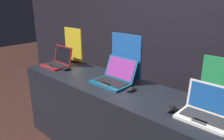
{
  "coord_description": "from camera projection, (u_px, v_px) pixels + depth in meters",
  "views": [
    {
      "loc": [
        1.42,
        -1.2,
        1.71
      ],
      "look_at": [
        0.0,
        0.32,
        1.03
      ],
      "focal_mm": 35.0,
      "sensor_mm": 36.0,
      "label": 1
    }
  ],
  "objects": [
    {
      "name": "promo_stand_front",
      "position": [
        74.0,
        46.0,
        2.95
      ],
      "size": [
        0.34,
        0.07,
        0.46
      ],
      "color": "black",
      "rests_on": "display_counter"
    },
    {
      "name": "laptop_back",
      "position": [
        206.0,
        111.0,
        1.58
      ],
      "size": [
        0.35,
        0.25,
        0.24
      ],
      "color": "silver",
      "rests_on": "display_counter"
    },
    {
      "name": "laptop_middle",
      "position": [
        114.0,
        77.0,
        2.25
      ],
      "size": [
        0.39,
        0.34,
        0.24
      ],
      "color": "#0F5170",
      "rests_on": "display_counter"
    },
    {
      "name": "wall_back",
      "position": [
        179.0,
        22.0,
        3.01
      ],
      "size": [
        8.0,
        0.05,
        2.8
      ],
      "color": "black",
      "rests_on": "ground_plane"
    },
    {
      "name": "promo_stand_middle",
      "position": [
        126.0,
        58.0,
        2.32
      ],
      "size": [
        0.39,
        0.07,
        0.48
      ],
      "color": "black",
      "rests_on": "display_counter"
    },
    {
      "name": "promo_stand_back",
      "position": [
        222.0,
        84.0,
        1.72
      ],
      "size": [
        0.32,
        0.07,
        0.4
      ],
      "color": "black",
      "rests_on": "display_counter"
    },
    {
      "name": "mouse_front",
      "position": [
        67.0,
        69.0,
        2.66
      ],
      "size": [
        0.06,
        0.11,
        0.03
      ],
      "color": "black",
      "rests_on": "display_counter"
    },
    {
      "name": "laptop_front",
      "position": [
        58.0,
        61.0,
        2.82
      ],
      "size": [
        0.34,
        0.29,
        0.24
      ],
      "color": "maroon",
      "rests_on": "display_counter"
    },
    {
      "name": "mouse_back",
      "position": [
        171.0,
        109.0,
        1.68
      ],
      "size": [
        0.06,
        0.11,
        0.04
      ],
      "color": "black",
      "rests_on": "display_counter"
    },
    {
      "name": "display_counter",
      "position": [
        112.0,
        121.0,
        2.37
      ],
      "size": [
        2.36,
        0.64,
        0.88
      ],
      "color": "black",
      "rests_on": "ground_plane"
    },
    {
      "name": "mouse_middle",
      "position": [
        131.0,
        89.0,
        2.06
      ],
      "size": [
        0.07,
        0.11,
        0.03
      ],
      "color": "black",
      "rests_on": "display_counter"
    }
  ]
}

